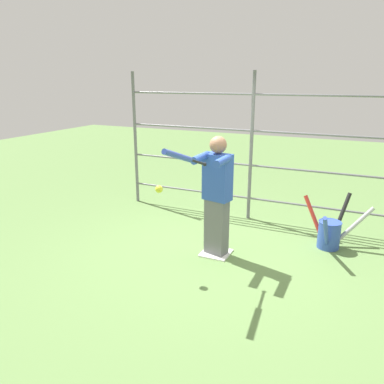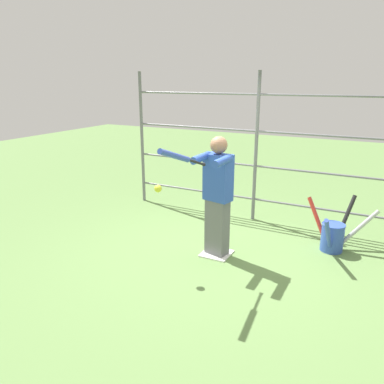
# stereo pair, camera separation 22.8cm
# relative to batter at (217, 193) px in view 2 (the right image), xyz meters

# --- Properties ---
(ground_plane) EXTENTS (24.00, 24.00, 0.00)m
(ground_plane) POSITION_rel_batter_xyz_m (0.00, -0.02, -0.92)
(ground_plane) COLOR #608447
(home_plate) EXTENTS (0.40, 0.40, 0.02)m
(home_plate) POSITION_rel_batter_xyz_m (0.00, -0.02, -0.91)
(home_plate) COLOR white
(home_plate) RESTS_ON ground
(fence_backstop) EXTENTS (4.79, 0.06, 2.57)m
(fence_backstop) POSITION_rel_batter_xyz_m (0.00, -1.62, 0.36)
(fence_backstop) COLOR slate
(fence_backstop) RESTS_ON ground
(batter) EXTENTS (0.43, 0.64, 1.71)m
(batter) POSITION_rel_batter_xyz_m (0.00, 0.00, 0.00)
(batter) COLOR slate
(batter) RESTS_ON ground
(baseball_bat_swinging) EXTENTS (0.16, 0.88, 0.35)m
(baseball_bat_swinging) POSITION_rel_batter_xyz_m (0.06, 0.96, 0.68)
(baseball_bat_swinging) COLOR black
(softball_in_flight) EXTENTS (0.10, 0.10, 0.10)m
(softball_in_flight) POSITION_rel_batter_xyz_m (0.49, 0.73, 0.19)
(softball_in_flight) COLOR yellow
(bat_bucket) EXTENTS (1.03, 1.10, 0.78)m
(bat_bucket) POSITION_rel_batter_xyz_m (-1.46, -0.92, -0.68)
(bat_bucket) COLOR #3351B2
(bat_bucket) RESTS_ON ground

